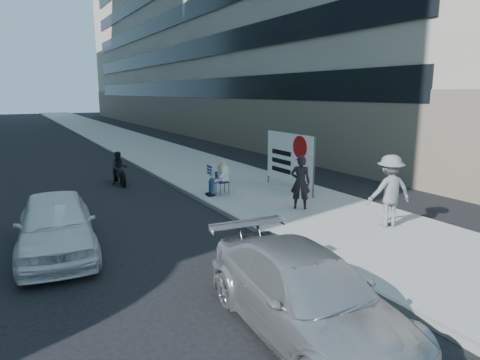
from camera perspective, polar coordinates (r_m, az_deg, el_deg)
ground at (r=10.66m, az=-1.70°, el=-9.76°), size 160.00×160.00×0.00m
near_sidewalk at (r=30.32m, az=-12.29°, el=4.12°), size 5.00×120.00×0.15m
near_building at (r=46.57m, az=-1.07°, el=19.15°), size 14.00×70.00×20.00m
seated_protester at (r=15.82m, az=-2.78°, el=0.62°), size 0.83×1.12×1.31m
jogger at (r=12.73m, az=19.31°, el=-1.37°), size 1.46×1.05×2.04m
pedestrian_woman at (r=13.99m, az=8.05°, el=-0.30°), size 0.76×0.72×1.75m
protest_banner at (r=16.62m, az=6.58°, el=2.94°), size 0.08×3.06×2.20m
parked_sedan at (r=7.22m, az=8.79°, el=-14.89°), size 2.23×4.81×1.36m
white_sedan_near at (r=11.33m, az=-23.32°, el=-5.47°), size 2.15×4.51×1.49m
motorcycle at (r=19.00m, az=-15.81°, el=1.32°), size 0.73×2.05×1.42m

